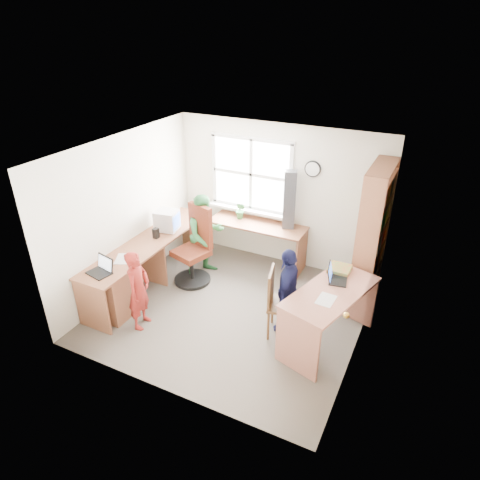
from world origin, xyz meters
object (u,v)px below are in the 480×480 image
(crt_monitor, at_px, (167,220))
(person_navy, at_px, (288,290))
(laptop_left, at_px, (102,269))
(wooden_chair, at_px, (279,300))
(cd_tower, at_px, (290,200))
(person_green, at_px, (205,235))
(right_desk, at_px, (330,306))
(laptop_right, at_px, (335,277))
(swivel_chair, at_px, (195,250))
(bookshelf, at_px, (372,239))
(potted_plant, at_px, (240,211))
(l_desk, at_px, (146,272))
(person_red, at_px, (139,290))

(crt_monitor, bearing_deg, person_navy, -24.34)
(laptop_left, bearing_deg, wooden_chair, 29.96)
(crt_monitor, xyz_separation_m, cd_tower, (1.72, 0.97, 0.31))
(wooden_chair, height_order, person_green, person_green)
(cd_tower, height_order, person_navy, cd_tower)
(right_desk, distance_m, crt_monitor, 2.98)
(wooden_chair, distance_m, crt_monitor, 2.39)
(laptop_right, distance_m, person_green, 2.35)
(right_desk, xyz_separation_m, person_green, (-2.31, 0.82, 0.10))
(laptop_left, xyz_separation_m, person_navy, (2.36, 0.90, -0.18))
(crt_monitor, relative_size, person_green, 0.28)
(swivel_chair, relative_size, person_green, 0.91)
(cd_tower, bearing_deg, laptop_right, -67.86)
(bookshelf, height_order, person_green, bookshelf)
(laptop_right, distance_m, potted_plant, 2.36)
(person_green, bearing_deg, bookshelf, -50.72)
(bookshelf, relative_size, laptop_right, 6.12)
(wooden_chair, distance_m, laptop_right, 0.79)
(laptop_left, relative_size, cd_tower, 0.38)
(swivel_chair, height_order, laptop_left, swivel_chair)
(right_desk, xyz_separation_m, person_navy, (-0.59, 0.05, 0.03))
(l_desk, distance_m, right_desk, 2.75)
(laptop_left, height_order, person_green, person_green)
(cd_tower, xyz_separation_m, potted_plant, (-0.85, -0.06, -0.33))
(l_desk, relative_size, person_green, 2.13)
(bookshelf, bearing_deg, person_green, -170.26)
(bookshelf, height_order, laptop_right, bookshelf)
(l_desk, xyz_separation_m, right_desk, (2.73, 0.21, 0.14))
(l_desk, xyz_separation_m, person_red, (0.33, -0.56, 0.12))
(crt_monitor, bearing_deg, person_red, -81.21)
(l_desk, bearing_deg, right_desk, 4.47)
(person_red, bearing_deg, person_green, -13.32)
(laptop_left, distance_m, laptop_right, 3.12)
(right_desk, distance_m, wooden_chair, 0.66)
(crt_monitor, height_order, person_red, person_red)
(person_red, bearing_deg, l_desk, 20.35)
(l_desk, bearing_deg, person_red, -60.02)
(right_desk, distance_m, swivel_chair, 2.41)
(person_red, xyz_separation_m, person_navy, (1.82, 0.83, 0.04))
(crt_monitor, distance_m, cd_tower, 2.00)
(right_desk, height_order, laptop_right, laptop_right)
(laptop_left, bearing_deg, person_green, 80.66)
(crt_monitor, relative_size, laptop_left, 1.08)
(bookshelf, bearing_deg, wooden_chair, -122.96)
(potted_plant, bearing_deg, crt_monitor, -133.66)
(cd_tower, bearing_deg, crt_monitor, -168.83)
(l_desk, height_order, crt_monitor, crt_monitor)
(wooden_chair, bearing_deg, right_desk, -5.87)
(wooden_chair, xyz_separation_m, person_red, (-1.76, -0.69, 0.05))
(wooden_chair, bearing_deg, bookshelf, 43.28)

